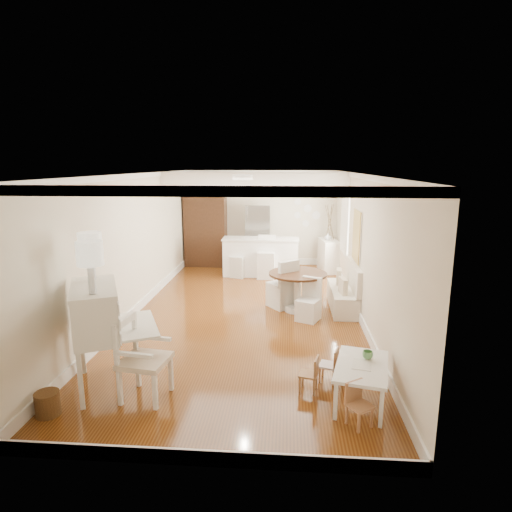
# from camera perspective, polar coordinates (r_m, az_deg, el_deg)

# --- Properties ---
(room) EXTENTS (9.00, 9.04, 2.82)m
(room) POSITION_cam_1_polar(r_m,az_deg,el_deg) (8.63, -0.94, 5.50)
(room) COLOR brown
(room) RESTS_ON ground
(secretary_bureau) EXTENTS (1.49, 1.51, 1.43)m
(secretary_bureau) POSITION_cam_1_polar(r_m,az_deg,el_deg) (6.19, -20.40, -10.13)
(secretary_bureau) COLOR silver
(secretary_bureau) RESTS_ON ground
(gustavian_armchair) EXTENTS (0.70, 0.70, 1.07)m
(gustavian_armchair) POSITION_cam_1_polar(r_m,az_deg,el_deg) (5.81, -14.60, -13.16)
(gustavian_armchair) COLOR white
(gustavian_armchair) RESTS_ON ground
(wicker_basket) EXTENTS (0.31, 0.31, 0.29)m
(wicker_basket) POSITION_cam_1_polar(r_m,az_deg,el_deg) (6.03, -26.03, -17.27)
(wicker_basket) COLOR brown
(wicker_basket) RESTS_ON ground
(kids_table) EXTENTS (0.84, 1.16, 0.52)m
(kids_table) POSITION_cam_1_polar(r_m,az_deg,el_deg) (5.80, 13.81, -16.21)
(kids_table) COLOR white
(kids_table) RESTS_ON ground
(kids_chair_a) EXTENTS (0.29, 0.29, 0.50)m
(kids_chair_a) POSITION_cam_1_polar(r_m,az_deg,el_deg) (5.94, 7.01, -15.31)
(kids_chair_a) COLOR #9D7047
(kids_chair_a) RESTS_ON ground
(kids_chair_b) EXTENTS (0.30, 0.30, 0.50)m
(kids_chair_b) POSITION_cam_1_polar(r_m,az_deg,el_deg) (6.22, 9.63, -14.07)
(kids_chair_b) COLOR #AD794E
(kids_chair_b) RESTS_ON ground
(kids_chair_c) EXTENTS (0.36, 0.36, 0.53)m
(kids_chair_c) POSITION_cam_1_polar(r_m,az_deg,el_deg) (5.35, 13.67, -18.73)
(kids_chair_c) COLOR tan
(kids_chair_c) RESTS_ON ground
(banquette) EXTENTS (0.52, 1.60, 0.98)m
(banquette) POSITION_cam_1_polar(r_m,az_deg,el_deg) (9.14, 11.51, -3.92)
(banquette) COLOR silver
(banquette) RESTS_ON ground
(dining_table) EXTENTS (1.44, 1.44, 0.81)m
(dining_table) POSITION_cam_1_polar(r_m,az_deg,el_deg) (8.88, 5.56, -4.77)
(dining_table) COLOR #462816
(dining_table) RESTS_ON ground
(slip_chair_near) EXTENTS (0.53, 0.54, 0.83)m
(slip_chair_near) POSITION_cam_1_polar(r_m,az_deg,el_deg) (8.36, 6.99, -5.81)
(slip_chair_near) COLOR white
(slip_chair_near) RESTS_ON ground
(slip_chair_far) EXTENTS (0.70, 0.71, 1.04)m
(slip_chair_far) POSITION_cam_1_polar(r_m,az_deg,el_deg) (9.06, 3.52, -3.62)
(slip_chair_far) COLOR silver
(slip_chair_far) RESTS_ON ground
(breakfast_counter) EXTENTS (2.05, 0.65, 1.03)m
(breakfast_counter) POSITION_cam_1_polar(r_m,az_deg,el_deg) (11.60, 0.63, -0.11)
(breakfast_counter) COLOR white
(breakfast_counter) RESTS_ON ground
(bar_stool_left) EXTENTS (0.46, 0.46, 0.91)m
(bar_stool_left) POSITION_cam_1_polar(r_m,az_deg,el_deg) (11.44, -2.34, -0.60)
(bar_stool_left) COLOR silver
(bar_stool_left) RESTS_ON ground
(bar_stool_right) EXTENTS (0.47, 0.47, 1.13)m
(bar_stool_right) POSITION_cam_1_polar(r_m,az_deg,el_deg) (11.31, 1.37, -0.16)
(bar_stool_right) COLOR white
(bar_stool_right) RESTS_ON ground
(pantry_cabinet) EXTENTS (1.20, 0.60, 2.30)m
(pantry_cabinet) POSITION_cam_1_polar(r_m,az_deg,el_deg) (12.76, -6.71, 3.83)
(pantry_cabinet) COLOR #381E11
(pantry_cabinet) RESTS_ON ground
(fridge) EXTENTS (0.75, 0.65, 1.80)m
(fridge) POSITION_cam_1_polar(r_m,az_deg,el_deg) (12.54, 1.85, 2.61)
(fridge) COLOR silver
(fridge) RESTS_ON ground
(sideboard) EXTENTS (0.56, 1.00, 0.90)m
(sideboard) POSITION_cam_1_polar(r_m,az_deg,el_deg) (12.26, 9.63, 0.08)
(sideboard) COLOR white
(sideboard) RESTS_ON ground
(pencil_cup) EXTENTS (0.15, 0.15, 0.10)m
(pencil_cup) POSITION_cam_1_polar(r_m,az_deg,el_deg) (5.84, 14.66, -12.65)
(pencil_cup) COLOR #5E9E5C
(pencil_cup) RESTS_ON kids_table
(branch_vase) EXTENTS (0.23, 0.23, 0.19)m
(branch_vase) POSITION_cam_1_polar(r_m,az_deg,el_deg) (12.16, 9.56, 2.60)
(branch_vase) COLOR silver
(branch_vase) RESTS_ON sideboard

